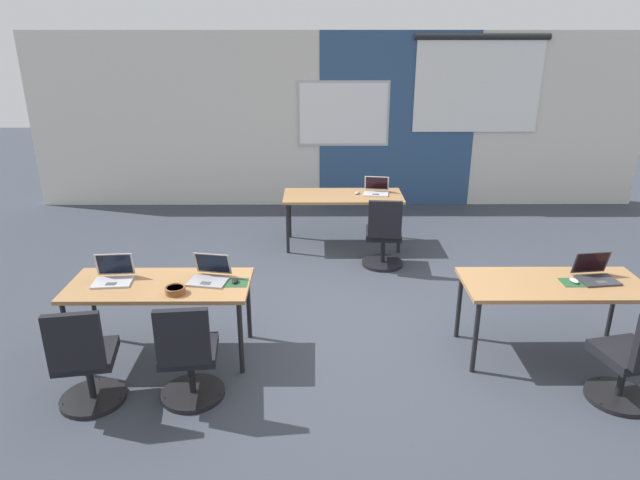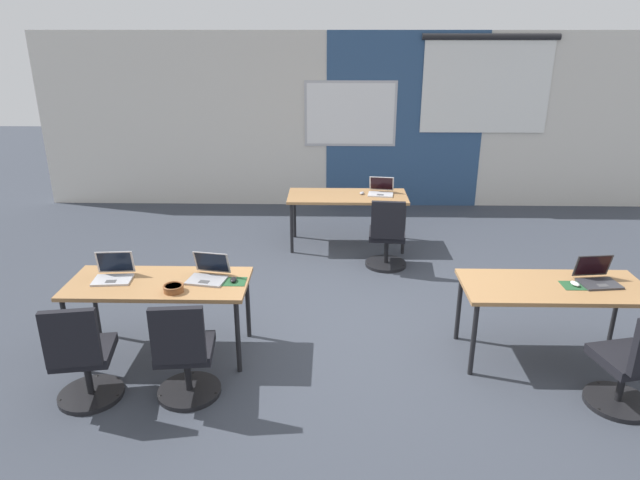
# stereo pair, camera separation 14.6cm
# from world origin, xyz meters

# --- Properties ---
(ground_plane) EXTENTS (24.00, 24.00, 0.00)m
(ground_plane) POSITION_xyz_m (0.00, 0.00, 0.00)
(ground_plane) COLOR #383D47
(back_wall_assembly) EXTENTS (10.00, 0.27, 2.80)m
(back_wall_assembly) POSITION_xyz_m (0.04, 4.20, 1.41)
(back_wall_assembly) COLOR silver
(back_wall_assembly) RESTS_ON ground
(desk_near_left) EXTENTS (1.60, 0.70, 0.72)m
(desk_near_left) POSITION_xyz_m (-1.75, -0.60, 0.66)
(desk_near_left) COLOR #A37547
(desk_near_left) RESTS_ON ground
(desk_near_right) EXTENTS (1.60, 0.70, 0.72)m
(desk_near_right) POSITION_xyz_m (1.75, -0.60, 0.66)
(desk_near_right) COLOR #A37547
(desk_near_right) RESTS_ON ground
(desk_far_center) EXTENTS (1.60, 0.70, 0.72)m
(desk_far_center) POSITION_xyz_m (0.00, 2.20, 0.66)
(desk_far_center) COLOR #A37547
(desk_far_center) RESTS_ON ground
(laptop_near_right_end) EXTENTS (0.36, 0.33, 0.23)m
(laptop_near_right_end) POSITION_xyz_m (2.14, -0.53, 0.77)
(laptop_near_right_end) COLOR #333338
(laptop_near_right_end) RESTS_ON desk_near_right
(mousepad_near_right_end) EXTENTS (0.22, 0.19, 0.00)m
(mousepad_near_right_end) POSITION_xyz_m (1.92, -0.61, 0.72)
(mousepad_near_right_end) COLOR #23512D
(mousepad_near_right_end) RESTS_ON desk_near_right
(mouse_near_right_end) EXTENTS (0.08, 0.11, 0.03)m
(mouse_near_right_end) POSITION_xyz_m (1.92, -0.61, 0.74)
(mouse_near_right_end) COLOR silver
(mouse_near_right_end) RESTS_ON mousepad_near_right_end
(chair_near_right_end) EXTENTS (0.53, 0.58, 0.92)m
(chair_near_right_end) POSITION_xyz_m (2.12, -1.37, 0.38)
(chair_near_right_end) COLOR black
(chair_near_right_end) RESTS_ON ground
(laptop_far_right) EXTENTS (0.37, 0.36, 0.22)m
(laptop_far_right) POSITION_xyz_m (0.45, 2.26, 0.77)
(laptop_far_right) COLOR silver
(laptop_far_right) RESTS_ON desk_far_center
(mouse_far_right) EXTENTS (0.09, 0.11, 0.03)m
(mouse_far_right) POSITION_xyz_m (0.20, 2.24, 0.74)
(mouse_far_right) COLOR #B2B2B7
(mouse_far_right) RESTS_ON desk_far_center
(chair_far_right) EXTENTS (0.52, 0.56, 0.92)m
(chair_far_right) POSITION_xyz_m (0.47, 1.42, 0.38)
(chair_far_right) COLOR black
(chair_far_right) RESTS_ON ground
(laptop_near_left_inner) EXTENTS (0.38, 0.35, 0.23)m
(laptop_near_left_inner) POSITION_xyz_m (-1.31, -0.53, 0.77)
(laptop_near_left_inner) COLOR #9E9EA3
(laptop_near_left_inner) RESTS_ON desk_near_left
(mousepad_near_left_inner) EXTENTS (0.22, 0.19, 0.00)m
(mousepad_near_left_inner) POSITION_xyz_m (-1.08, -0.59, 0.72)
(mousepad_near_left_inner) COLOR #23512D
(mousepad_near_left_inner) RESTS_ON desk_near_left
(mouse_near_left_inner) EXTENTS (0.06, 0.10, 0.03)m
(mouse_near_left_inner) POSITION_xyz_m (-1.08, -0.59, 0.74)
(mouse_near_left_inner) COLOR black
(mouse_near_left_inner) RESTS_ON mousepad_near_left_inner
(chair_near_left_inner) EXTENTS (0.52, 0.56, 0.92)m
(chair_near_left_inner) POSITION_xyz_m (-1.37, -1.30, 0.38)
(chair_near_left_inner) COLOR black
(chair_near_left_inner) RESTS_ON ground
(laptop_near_left_end) EXTENTS (0.35, 0.30, 0.23)m
(laptop_near_left_end) POSITION_xyz_m (-2.17, -0.55, 0.77)
(laptop_near_left_end) COLOR #B7B7BC
(laptop_near_left_end) RESTS_ON desk_near_left
(chair_near_left_end) EXTENTS (0.52, 0.57, 0.92)m
(chair_near_left_end) POSITION_xyz_m (-2.16, -1.36, 0.38)
(chair_near_left_end) COLOR black
(chair_near_left_end) RESTS_ON ground
(snack_bowl) EXTENTS (0.18, 0.18, 0.06)m
(snack_bowl) POSITION_xyz_m (-1.56, -0.80, 0.76)
(snack_bowl) COLOR brown
(snack_bowl) RESTS_ON desk_near_left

